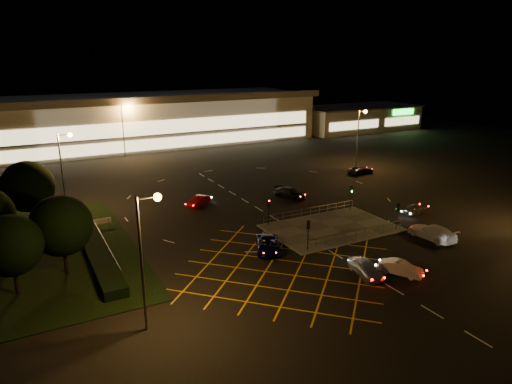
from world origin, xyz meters
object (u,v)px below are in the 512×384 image
car_far_dkgrey (290,193)px  car_circ_red (199,201)px  signal_se (398,211)px  signal_nw (269,207)px  car_approach_white (432,232)px  car_near_silver (366,268)px  car_left_blue (268,245)px  car_right_silver (415,209)px  car_queue_white (401,268)px  signal_sw (308,229)px  signal_ne (351,193)px  car_east_grey (361,170)px

car_far_dkgrey → car_circ_red: car_far_dkgrey is taller
signal_se → car_far_dkgrey: size_ratio=0.67×
signal_nw → car_approach_white: (13.61, -11.58, -1.58)m
car_near_silver → car_approach_white: bearing=26.7°
car_circ_red → car_left_blue: bearing=-31.0°
signal_nw → car_approach_white: 17.94m
car_approach_white → car_right_silver: bearing=-127.5°
car_far_dkgrey → car_approach_white: bearing=-98.2°
car_far_dkgrey → car_queue_white: bearing=-122.2°
signal_sw → car_approach_white: (13.61, -3.59, -1.58)m
car_near_silver → car_left_blue: 10.11m
signal_ne → car_left_blue: size_ratio=0.62×
signal_nw → car_circ_red: size_ratio=0.82×
signal_se → car_circ_red: size_ratio=0.82×
signal_ne → car_far_dkgrey: bearing=115.1°
signal_ne → car_east_grey: (13.69, 14.06, -1.71)m
signal_ne → car_approach_white: 11.80m
signal_se → car_near_silver: (-10.44, -6.89, -1.63)m
car_queue_white → car_left_blue: car_left_blue is taller
signal_sw → signal_nw: size_ratio=1.00×
car_queue_white → signal_se: bearing=17.8°
car_left_blue → car_circ_red: 17.08m
signal_nw → car_near_silver: 15.05m
car_left_blue → car_right_silver: car_left_blue is taller
signal_nw → car_east_grey: (25.69, 14.06, -1.71)m
signal_se → car_queue_white: bearing=47.5°
car_near_silver → car_circ_red: car_near_silver is taller
car_approach_white → car_far_dkgrey: bearing=-77.5°
car_far_dkgrey → car_right_silver: 16.54m
signal_ne → car_far_dkgrey: 9.26m
signal_se → car_far_dkgrey: 16.77m
signal_se → car_east_grey: (13.69, 22.05, -1.71)m
signal_sw → car_circ_red: (-4.31, 18.92, -1.74)m
signal_ne → car_near_silver: (-10.44, -14.88, -1.63)m
car_east_grey → car_approach_white: 28.34m
car_right_silver → car_circ_red: 27.53m
signal_se → car_left_blue: 15.70m
signal_sw → signal_nw: 7.99m
signal_nw → car_near_silver: (1.56, -14.88, -1.63)m
car_far_dkgrey → car_right_silver: bearing=-76.0°
car_approach_white → car_near_silver: bearing=12.4°
signal_sw → signal_nw: (0.00, 7.99, 0.00)m
signal_nw → car_near_silver: signal_nw is taller
signal_se → car_left_blue: signal_se is taller
signal_sw → signal_se: size_ratio=1.00×
signal_nw → car_east_grey: 29.34m
car_queue_white → car_circ_red: bearing=78.2°
car_near_silver → signal_sw: bearing=114.1°
car_far_dkgrey → car_near_silver: bearing=-129.5°
car_left_blue → car_right_silver: bearing=28.2°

